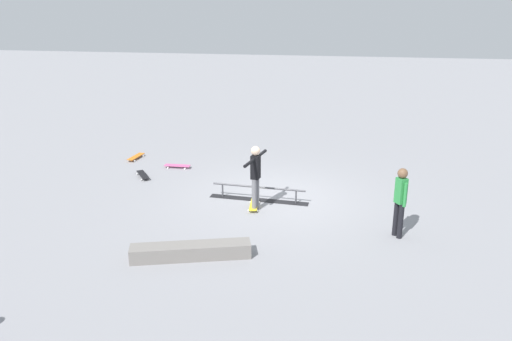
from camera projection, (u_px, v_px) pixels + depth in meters
ground_plane at (276, 199)px, 14.09m from camera, size 60.00×60.00×0.00m
grind_rail at (259, 194)px, 13.96m from camera, size 2.65×0.49×0.39m
skate_ledge at (191, 251)px, 11.01m from camera, size 2.50×1.04×0.31m
skater_main at (256, 174)px, 13.08m from camera, size 0.40×1.33×1.67m
skateboard_main at (254, 205)px, 13.53m from camera, size 0.29×0.81×0.09m
bystander_green_shirt at (400, 199)px, 11.70m from camera, size 0.27×0.35×1.62m
loose_skateboard_black at (143, 175)px, 15.66m from camera, size 0.61×0.78×0.09m
loose_skateboard_pink at (177, 166)px, 16.44m from camera, size 0.80×0.27×0.09m
loose_skateboard_orange at (136, 157)px, 17.29m from camera, size 0.36×0.82×0.09m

